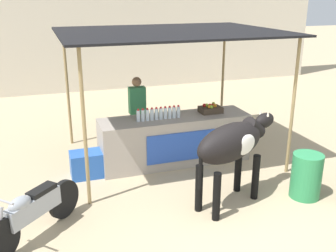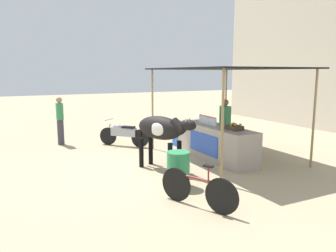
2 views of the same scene
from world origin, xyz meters
name	(u,v)px [view 1 (image 1 of 2)]	position (x,y,z in m)	size (l,w,h in m)	color
ground_plane	(222,216)	(0.00, 0.00, 0.00)	(60.00, 60.00, 0.00)	tan
stall_counter	(175,140)	(0.00, 2.20, 0.48)	(3.00, 0.82, 0.96)	#9E9389
stall_awning	(170,36)	(0.00, 2.50, 2.50)	(4.20, 3.20, 2.60)	black
water_bottle_row	(159,114)	(-0.35, 2.15, 1.07)	(0.88, 0.07, 0.25)	silver
fruit_crate	(210,109)	(0.79, 2.25, 1.03)	(0.44, 0.32, 0.18)	#3F3326
vendor_behind_counter	(137,114)	(-0.57, 2.95, 0.85)	(0.34, 0.22, 1.65)	#383842
cooler_box	(87,164)	(-1.78, 2.10, 0.24)	(0.60, 0.44, 0.48)	blue
water_barrel	(306,176)	(1.60, 0.13, 0.39)	(0.50, 0.50, 0.77)	#2D8C51
cow	(233,144)	(0.30, 0.34, 1.03)	(1.81, 1.07, 1.44)	black
motorcycle_parked	(33,211)	(-2.75, 0.35, 0.43)	(1.34, 1.32, 0.90)	black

